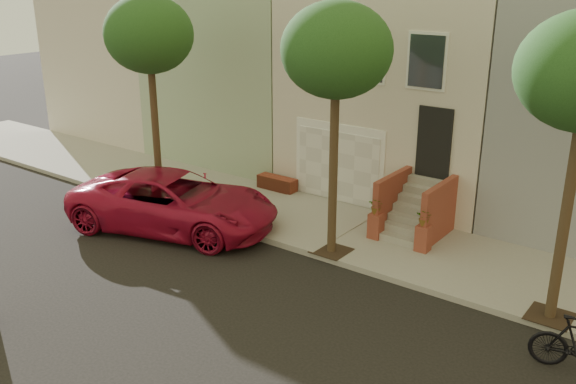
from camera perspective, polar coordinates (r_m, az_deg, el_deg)
The scene contains 6 objects.
ground at distance 14.34m, azimuth -8.16°, elevation -10.12°, with size 90.00×90.00×0.00m, color black.
sidewalk at distance 18.06m, azimuth 3.80°, elevation -3.24°, with size 40.00×3.70×0.15m, color gray.
house_row at distance 22.07m, azimuth 12.47°, elevation 10.19°, with size 33.10×11.70×7.00m.
tree_left at distance 19.27m, azimuth -12.59°, elevation 13.74°, with size 2.70×2.57×6.30m.
tree_mid at distance 15.01m, azimuth 4.43°, elevation 12.62°, with size 2.70×2.57×6.30m.
pickup_truck at distance 18.12m, azimuth -10.36°, elevation -0.88°, with size 2.76×5.98×1.66m, color #A11030.
Camera 1 is at (8.98, -8.68, 7.03)m, focal length 38.98 mm.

